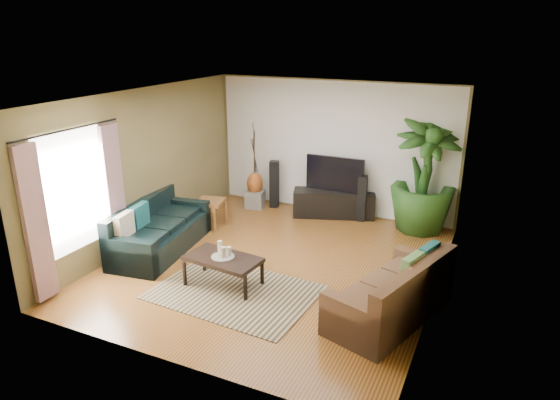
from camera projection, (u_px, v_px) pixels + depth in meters
The scene contains 28 objects.
floor at pixel (275, 265), 8.11m from camera, with size 5.50×5.50×0.00m, color #966026.
ceiling at pixel (274, 97), 7.22m from camera, with size 5.50×5.50×0.00m, color white.
wall_back at pixel (333, 148), 10.02m from camera, with size 5.00×5.00×0.00m, color olive.
wall_front at pixel (164, 256), 5.31m from camera, with size 5.00×5.00×0.00m, color olive.
wall_left at pixel (145, 167), 8.65m from camera, with size 5.50×5.50×0.00m, color olive.
wall_right at pixel (443, 209), 6.67m from camera, with size 5.50×5.50×0.00m, color olive.
backwall_panel at pixel (333, 148), 10.01m from camera, with size 4.90×4.90×0.00m, color white.
window_pane at pixel (74, 191), 7.26m from camera, with size 1.80×1.80×0.00m, color white.
curtain_near at pixel (36, 225), 6.68m from camera, with size 0.08×0.35×2.20m, color gray.
curtain_far at pixel (115, 193), 7.96m from camera, with size 0.08×0.35×2.20m, color gray.
curtain_rod at pixel (68, 130), 6.94m from camera, with size 0.03×0.03×1.90m, color black.
sofa_left at pixel (160, 227), 8.51m from camera, with size 2.11×0.90×0.85m, color black.
sofa_right at pixel (391, 288), 6.51m from camera, with size 1.93×0.87×0.85m, color brown.
area_rug at pixel (235, 292), 7.26m from camera, with size 2.28×1.61×0.01m, color tan.
coffee_table at pixel (223, 271), 7.41m from camera, with size 1.11×0.60×0.45m, color black.
candle_tray at pixel (223, 257), 7.33m from camera, with size 0.34×0.34×0.02m, color gray.
candle_tall at pixel (220, 248), 7.34m from camera, with size 0.07×0.07×0.22m, color #EFE4CA.
candle_mid at pixel (224, 253), 7.25m from camera, with size 0.07×0.07×0.17m, color beige.
candle_short at pixel (229, 251), 7.33m from camera, with size 0.07×0.07×0.14m, color beige.
tv_stand at pixel (334, 203), 10.10m from camera, with size 1.62×0.49×0.54m, color black.
television at pixel (335, 174), 9.90m from camera, with size 1.19×0.06×0.70m, color black.
speaker_left at pixel (274, 184), 10.56m from camera, with size 0.18×0.20×1.01m, color black.
speaker_right at pixel (362, 198), 9.81m from camera, with size 0.17×0.18×0.92m, color black.
potted_plant at pixel (424, 176), 9.16m from camera, with size 1.19×1.19×2.12m, color #224C19.
plant_pot at pixel (420, 222), 9.46m from camera, with size 0.39×0.39×0.30m, color black.
pedestal at pixel (255, 199), 10.62m from camera, with size 0.37×0.37×0.37m, color gray.
vase at pixel (255, 183), 10.50m from camera, with size 0.34×0.34×0.47m, color #92471A.
side_table at pixel (211, 213), 9.59m from camera, with size 0.50×0.50×0.53m, color olive.
Camera 1 is at (3.15, -6.59, 3.66)m, focal length 32.00 mm.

